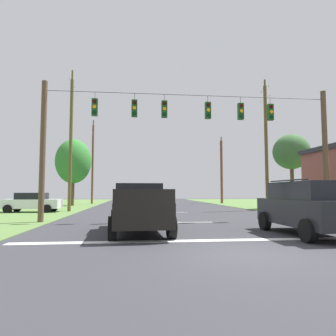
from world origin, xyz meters
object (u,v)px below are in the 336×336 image
Objects in this scene: overhead_signal_span at (190,141)px; tree_roadside_right at (73,161)px; tree_roadside_far_right at (291,152)px; suv_black at (308,207)px; utility_pole_far_left at (93,161)px; pickup_truck at (139,208)px; utility_pole_mid_left at (71,140)px; utility_pole_mid_right at (266,144)px; utility_pole_far_right at (222,170)px; distant_car_crossing_white at (32,202)px.

tree_roadside_right is at bearing 118.08° from overhead_signal_span.
suv_black is at bearing -116.45° from tree_roadside_far_right.
tree_roadside_right is at bearing -104.72° from utility_pole_far_left.
pickup_truck is 24.58m from tree_roadside_right.
suv_black is at bearing -51.51° from utility_pole_mid_left.
overhead_signal_span is at bearing -133.64° from utility_pole_mid_right.
utility_pole_mid_right is (4.97, 14.70, 4.73)m from suv_black.
utility_pole_far_right is at bearing 67.83° from pickup_truck.
overhead_signal_span is 1.79× the size of utility_pole_far_right.
utility_pole_far_right is at bearing 38.99° from distant_car_crossing_white.
utility_pole_mid_right is at bearing -91.26° from utility_pole_far_right.
utility_pole_far_left reaches higher than suv_black.
utility_pole_mid_right is at bearing 46.36° from overhead_signal_span.
utility_pole_far_left is (-17.30, 0.15, 1.07)m from utility_pole_far_right.
utility_pole_mid_left is 1.55× the size of tree_roadside_right.
overhead_signal_span is at bearing 56.63° from pickup_truck.
utility_pole_far_right is at bearing 15.58° from tree_roadside_right.
distant_car_crossing_white is at bearing -98.40° from utility_pole_far_left.
utility_pole_mid_right is at bearing -28.63° from tree_roadside_right.
utility_pole_mid_left is at bearing 112.47° from pickup_truck.
utility_pole_mid_right is at bearing 71.32° from suv_black.
utility_pole_far_right is (5.30, 29.96, 3.42)m from suv_black.
pickup_truck is 1.14× the size of suv_black.
utility_pole_mid_left is (2.68, 0.67, 5.02)m from distant_car_crossing_white.
suv_black is at bearing -44.30° from distant_car_crossing_white.
utility_pole_mid_left reaches higher than tree_roadside_right.
utility_pole_mid_left is (-8.31, 8.76, 1.38)m from overhead_signal_span.
utility_pole_far_right is (19.68, 15.93, 3.69)m from distant_car_crossing_white.
utility_pole_far_right is 0.83× the size of utility_pole_far_left.
tree_roadside_right is (-13.41, 24.74, 3.95)m from suv_black.
utility_pole_far_right reaches higher than tree_roadside_right.
utility_pole_mid_left is at bearing -138.09° from utility_pole_far_right.
suv_black is at bearing -60.36° from overhead_signal_span.
utility_pole_far_left is at bearing 109.62° from overhead_signal_span.
overhead_signal_span is 2.97× the size of pickup_truck.
pickup_truck is at bearing -56.92° from distant_car_crossing_white.
overhead_signal_span is 6.27m from pickup_truck.
utility_pole_far_left is (-5.74, 28.54, 4.58)m from pickup_truck.
utility_pole_far_right is at bearing 41.91° from utility_pole_mid_left.
tree_roadside_far_right is at bearing 63.55° from suv_black.
suv_black is 0.42× the size of utility_pole_mid_right.
pickup_truck is at bearing 165.89° from suv_black.
overhead_signal_span is at bearing -46.51° from utility_pole_mid_left.
overhead_signal_span is 15.36m from tree_roadside_far_right.
tree_roadside_right is 1.09× the size of tree_roadside_far_right.
utility_pole_mid_right is 15.31m from utility_pole_far_right.
pickup_truck is 30.85m from utility_pole_far_right.
distant_car_crossing_white is at bearing -95.14° from tree_roadside_right.
pickup_truck is at bearing -112.17° from utility_pole_far_right.
tree_roadside_right is at bearing 158.23° from tree_roadside_far_right.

